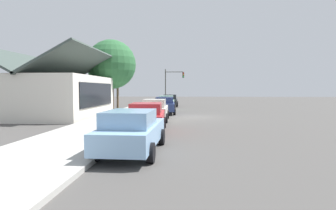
{
  "coord_description": "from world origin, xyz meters",
  "views": [
    {
      "loc": [
        -23.41,
        0.65,
        2.36
      ],
      "look_at": [
        -0.85,
        2.07,
        1.05
      ],
      "focal_mm": 30.07,
      "sensor_mm": 36.0,
      "label": 1
    }
  ],
  "objects_px": {
    "car_navy": "(165,105)",
    "utility_pole_wooden": "(117,75)",
    "car_skyblue": "(132,131)",
    "car_ivory": "(155,110)",
    "car_seafoam": "(166,102)",
    "traffic_light_main": "(173,81)",
    "fire_hydrant_red": "(155,105)",
    "shade_tree": "(111,65)",
    "car_cherry": "(147,117)",
    "car_charcoal": "(170,100)"
  },
  "relations": [
    {
      "from": "car_seafoam",
      "to": "utility_pole_wooden",
      "type": "relative_size",
      "value": 0.61
    },
    {
      "from": "car_skyblue",
      "to": "car_ivory",
      "type": "bearing_deg",
      "value": 3.33
    },
    {
      "from": "car_skyblue",
      "to": "car_seafoam",
      "type": "height_order",
      "value": "same"
    },
    {
      "from": "car_charcoal",
      "to": "car_cherry",
      "type": "bearing_deg",
      "value": 179.06
    },
    {
      "from": "car_seafoam",
      "to": "utility_pole_wooden",
      "type": "bearing_deg",
      "value": 97.93
    },
    {
      "from": "car_skyblue",
      "to": "car_cherry",
      "type": "xyz_separation_m",
      "value": [
        5.12,
        0.16,
        -0.0
      ]
    },
    {
      "from": "car_charcoal",
      "to": "shade_tree",
      "type": "bearing_deg",
      "value": 139.08
    },
    {
      "from": "car_navy",
      "to": "car_charcoal",
      "type": "xyz_separation_m",
      "value": [
        10.83,
        0.1,
        0.0
      ]
    },
    {
      "from": "car_skyblue",
      "to": "car_ivory",
      "type": "distance_m",
      "value": 10.39
    },
    {
      "from": "car_seafoam",
      "to": "fire_hydrant_red",
      "type": "bearing_deg",
      "value": 68.37
    },
    {
      "from": "car_skyblue",
      "to": "utility_pole_wooden",
      "type": "xyz_separation_m",
      "value": [
        20.72,
        5.59,
        3.11
      ]
    },
    {
      "from": "car_navy",
      "to": "fire_hydrant_red",
      "type": "height_order",
      "value": "car_navy"
    },
    {
      "from": "car_navy",
      "to": "shade_tree",
      "type": "height_order",
      "value": "shade_tree"
    },
    {
      "from": "utility_pole_wooden",
      "to": "car_navy",
      "type": "bearing_deg",
      "value": -129.88
    },
    {
      "from": "car_ivory",
      "to": "traffic_light_main",
      "type": "distance_m",
      "value": 20.76
    },
    {
      "from": "shade_tree",
      "to": "fire_hydrant_red",
      "type": "relative_size",
      "value": 10.71
    },
    {
      "from": "shade_tree",
      "to": "traffic_light_main",
      "type": "distance_m",
      "value": 12.79
    },
    {
      "from": "car_cherry",
      "to": "car_skyblue",
      "type": "bearing_deg",
      "value": 179.07
    },
    {
      "from": "car_charcoal",
      "to": "utility_pole_wooden",
      "type": "relative_size",
      "value": 0.64
    },
    {
      "from": "car_charcoal",
      "to": "traffic_light_main",
      "type": "bearing_deg",
      "value": -2.94
    },
    {
      "from": "car_skyblue",
      "to": "car_charcoal",
      "type": "bearing_deg",
      "value": 1.96
    },
    {
      "from": "car_navy",
      "to": "car_seafoam",
      "type": "height_order",
      "value": "same"
    },
    {
      "from": "traffic_light_main",
      "to": "car_seafoam",
      "type": "bearing_deg",
      "value": 178.24
    },
    {
      "from": "car_seafoam",
      "to": "shade_tree",
      "type": "bearing_deg",
      "value": 105.53
    },
    {
      "from": "car_seafoam",
      "to": "traffic_light_main",
      "type": "relative_size",
      "value": 0.88
    },
    {
      "from": "car_navy",
      "to": "utility_pole_wooden",
      "type": "relative_size",
      "value": 0.59
    },
    {
      "from": "utility_pole_wooden",
      "to": "fire_hydrant_red",
      "type": "relative_size",
      "value": 10.56
    },
    {
      "from": "car_skyblue",
      "to": "traffic_light_main",
      "type": "xyz_separation_m",
      "value": [
        30.98,
        -0.07,
        2.67
      ]
    },
    {
      "from": "car_navy",
      "to": "utility_pole_wooden",
      "type": "xyz_separation_m",
      "value": [
        4.68,
        5.6,
        3.11
      ]
    },
    {
      "from": "utility_pole_wooden",
      "to": "car_skyblue",
      "type": "bearing_deg",
      "value": -164.91
    },
    {
      "from": "car_navy",
      "to": "car_skyblue",
      "type": "bearing_deg",
      "value": 177.36
    },
    {
      "from": "car_cherry",
      "to": "utility_pole_wooden",
      "type": "height_order",
      "value": "utility_pole_wooden"
    },
    {
      "from": "car_skyblue",
      "to": "fire_hydrant_red",
      "type": "relative_size",
      "value": 6.81
    },
    {
      "from": "car_skyblue",
      "to": "car_ivory",
      "type": "relative_size",
      "value": 1.02
    },
    {
      "from": "car_cherry",
      "to": "shade_tree",
      "type": "distance_m",
      "value": 16.37
    },
    {
      "from": "car_seafoam",
      "to": "shade_tree",
      "type": "xyz_separation_m",
      "value": [
        -1.77,
        5.81,
        4.14
      ]
    },
    {
      "from": "car_charcoal",
      "to": "fire_hydrant_red",
      "type": "bearing_deg",
      "value": 161.76
    },
    {
      "from": "car_navy",
      "to": "car_seafoam",
      "type": "bearing_deg",
      "value": -0.19
    },
    {
      "from": "fire_hydrant_red",
      "to": "car_skyblue",
      "type": "bearing_deg",
      "value": -175.89
    },
    {
      "from": "car_navy",
      "to": "shade_tree",
      "type": "distance_m",
      "value": 8.25
    },
    {
      "from": "car_cherry",
      "to": "fire_hydrant_red",
      "type": "distance_m",
      "value": 17.05
    },
    {
      "from": "car_skyblue",
      "to": "shade_tree",
      "type": "bearing_deg",
      "value": 18.68
    },
    {
      "from": "car_ivory",
      "to": "shade_tree",
      "type": "xyz_separation_m",
      "value": [
        9.45,
        5.75,
        4.14
      ]
    },
    {
      "from": "car_seafoam",
      "to": "utility_pole_wooden",
      "type": "distance_m",
      "value": 6.27
    },
    {
      "from": "car_cherry",
      "to": "traffic_light_main",
      "type": "bearing_deg",
      "value": -3.27
    },
    {
      "from": "car_navy",
      "to": "car_charcoal",
      "type": "distance_m",
      "value": 10.83
    },
    {
      "from": "car_skyblue",
      "to": "traffic_light_main",
      "type": "distance_m",
      "value": 31.09
    },
    {
      "from": "car_skyblue",
      "to": "car_charcoal",
      "type": "xyz_separation_m",
      "value": [
        26.87,
        0.09,
        0.0
      ]
    },
    {
      "from": "car_charcoal",
      "to": "car_ivory",
      "type": "bearing_deg",
      "value": 178.58
    },
    {
      "from": "car_seafoam",
      "to": "car_charcoal",
      "type": "height_order",
      "value": "same"
    }
  ]
}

